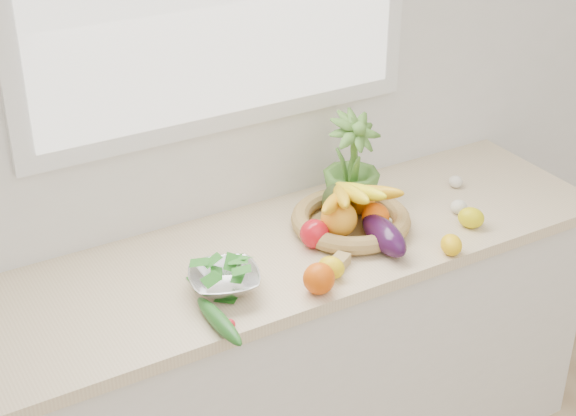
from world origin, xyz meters
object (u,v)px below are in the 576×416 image
eggplant (384,235)px  colander_with_spinach (224,275)px  apple (314,234)px  potted_herb (352,163)px  fruit_basket (350,214)px  cucumber (219,321)px

eggplant → colander_with_spinach: bearing=176.3°
apple → eggplant: bearing=-33.0°
potted_herb → fruit_basket: 0.18m
eggplant → cucumber: bearing=-169.8°
apple → colander_with_spinach: (-0.35, -0.08, 0.01)m
colander_with_spinach → eggplant: bearing=-3.7°
eggplant → colander_with_spinach: 0.52m
potted_herb → fruit_basket: bearing=-124.6°
apple → colander_with_spinach: 0.36m
potted_herb → eggplant: bearing=-102.4°
potted_herb → fruit_basket: (-0.08, -0.12, -0.11)m
apple → eggplant: (0.18, -0.11, 0.00)m
apple → fruit_basket: (0.15, 0.03, 0.01)m
fruit_basket → colander_with_spinach: 0.51m
apple → fruit_basket: size_ratio=0.21×
apple → colander_with_spinach: size_ratio=0.36×
eggplant → cucumber: 0.62m
apple → fruit_basket: bearing=12.5°
potted_herb → apple: bearing=-146.8°
cucumber → eggplant: bearing=10.2°
potted_herb → colander_with_spinach: (-0.58, -0.23, -0.10)m
apple → potted_herb: 0.30m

